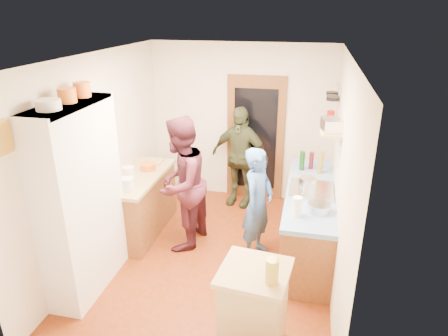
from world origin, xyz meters
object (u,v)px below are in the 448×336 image
(island_base, at_px, (253,312))
(person_back, at_px, (240,157))
(person_left, at_px, (185,183))
(right_counter_base, at_px, (308,222))
(person_hob, at_px, (259,205))
(hutch_body, at_px, (81,201))

(island_base, distance_m, person_back, 3.12)
(person_left, height_order, person_back, person_left)
(right_counter_base, distance_m, person_hob, 0.78)
(island_base, relative_size, person_hob, 0.57)
(person_hob, bearing_deg, hutch_body, 136.30)
(island_base, distance_m, person_left, 2.10)
(right_counter_base, bearing_deg, person_back, 134.90)
(hutch_body, xyz_separation_m, person_left, (0.85, 1.09, -0.18))
(island_base, xyz_separation_m, person_left, (-1.19, 1.66, 0.49))
(person_left, bearing_deg, person_hob, 93.48)
(hutch_body, height_order, island_base, hutch_body)
(hutch_body, relative_size, person_left, 1.20)
(right_counter_base, height_order, island_base, island_base)
(person_back, bearing_deg, person_left, -97.26)
(island_base, bearing_deg, person_hob, 96.24)
(person_back, bearing_deg, island_base, -64.07)
(hutch_body, relative_size, person_back, 1.32)
(right_counter_base, height_order, person_back, person_back)
(person_hob, bearing_deg, right_counter_base, -46.47)
(person_hob, relative_size, person_left, 0.82)
(island_base, xyz_separation_m, person_back, (-0.68, 3.02, 0.40))
(hutch_body, xyz_separation_m, island_base, (2.04, -0.57, -0.67))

